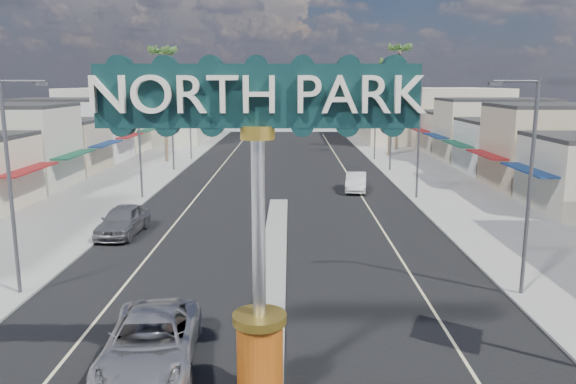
{
  "coord_description": "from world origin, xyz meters",
  "views": [
    {
      "loc": [
        0.84,
        -12.45,
        8.86
      ],
      "look_at": [
        0.75,
        11.61,
        4.14
      ],
      "focal_mm": 35.0,
      "sensor_mm": 36.0,
      "label": 1
    }
  ],
  "objects_px": {
    "palm_right_mid": "(392,67)",
    "suv_left": "(150,343)",
    "palm_left_far": "(163,58)",
    "car_parked_left": "(123,220)",
    "streetlight_l_near": "(13,177)",
    "car_parked_right": "(356,182)",
    "traffic_signal_right": "(373,129)",
    "gateway_sign": "(258,196)",
    "streetlight_l_mid": "(141,133)",
    "streetlight_l_far": "(191,116)",
    "streetlight_r_mid": "(417,133)",
    "streetlight_r_near": "(527,177)",
    "traffic_signal_left": "(190,129)",
    "streetlight_r_far": "(374,116)",
    "palm_right_far": "(400,54)"
  },
  "relations": [
    {
      "from": "palm_right_mid",
      "to": "suv_left",
      "type": "relative_size",
      "value": 1.99
    },
    {
      "from": "palm_left_far",
      "to": "car_parked_left",
      "type": "bearing_deg",
      "value": -82.52
    },
    {
      "from": "streetlight_l_near",
      "to": "car_parked_right",
      "type": "relative_size",
      "value": 1.93
    },
    {
      "from": "traffic_signal_right",
      "to": "palm_right_mid",
      "type": "xyz_separation_m",
      "value": [
        3.82,
        12.01,
        6.33
      ]
    },
    {
      "from": "gateway_sign",
      "to": "streetlight_l_near",
      "type": "xyz_separation_m",
      "value": [
        -10.43,
        8.02,
        -0.86
      ]
    },
    {
      "from": "streetlight_l_mid",
      "to": "streetlight_l_far",
      "type": "height_order",
      "value": "same"
    },
    {
      "from": "gateway_sign",
      "to": "streetlight_l_far",
      "type": "bearing_deg",
      "value": 101.78
    },
    {
      "from": "streetlight_l_mid",
      "to": "streetlight_r_mid",
      "type": "distance_m",
      "value": 20.87
    },
    {
      "from": "streetlight_l_near",
      "to": "streetlight_l_far",
      "type": "xyz_separation_m",
      "value": [
        0.0,
        42.0,
        0.0
      ]
    },
    {
      "from": "streetlight_r_near",
      "to": "suv_left",
      "type": "relative_size",
      "value": 1.48
    },
    {
      "from": "gateway_sign",
      "to": "streetlight_l_near",
      "type": "relative_size",
      "value": 1.02
    },
    {
      "from": "streetlight_r_near",
      "to": "car_parked_left",
      "type": "height_order",
      "value": "streetlight_r_near"
    },
    {
      "from": "traffic_signal_left",
      "to": "streetlight_r_far",
      "type": "relative_size",
      "value": 0.67
    },
    {
      "from": "traffic_signal_left",
      "to": "traffic_signal_right",
      "type": "relative_size",
      "value": 1.0
    },
    {
      "from": "gateway_sign",
      "to": "palm_right_mid",
      "type": "height_order",
      "value": "palm_right_mid"
    },
    {
      "from": "car_parked_left",
      "to": "palm_right_far",
      "type": "bearing_deg",
      "value": 63.84
    },
    {
      "from": "car_parked_right",
      "to": "streetlight_r_mid",
      "type": "bearing_deg",
      "value": -29.73
    },
    {
      "from": "streetlight_r_mid",
      "to": "traffic_signal_left",
      "type": "bearing_deg",
      "value": 144.5
    },
    {
      "from": "streetlight_l_far",
      "to": "palm_right_mid",
      "type": "height_order",
      "value": "palm_right_mid"
    },
    {
      "from": "traffic_signal_left",
      "to": "palm_right_mid",
      "type": "relative_size",
      "value": 0.5
    },
    {
      "from": "streetlight_r_near",
      "to": "gateway_sign",
      "type": "bearing_deg",
      "value": -142.45
    },
    {
      "from": "streetlight_l_mid",
      "to": "streetlight_r_far",
      "type": "xyz_separation_m",
      "value": [
        20.87,
        22.0,
        0.0
      ]
    },
    {
      "from": "palm_right_mid",
      "to": "car_parked_right",
      "type": "bearing_deg",
      "value": -106.37
    },
    {
      "from": "traffic_signal_left",
      "to": "streetlight_l_mid",
      "type": "bearing_deg",
      "value": -95.1
    },
    {
      "from": "streetlight_l_far",
      "to": "streetlight_l_near",
      "type": "bearing_deg",
      "value": -90.0
    },
    {
      "from": "streetlight_l_mid",
      "to": "streetlight_r_far",
      "type": "relative_size",
      "value": 1.0
    },
    {
      "from": "streetlight_l_near",
      "to": "suv_left",
      "type": "bearing_deg",
      "value": -41.66
    },
    {
      "from": "traffic_signal_right",
      "to": "streetlight_l_mid",
      "type": "height_order",
      "value": "streetlight_l_mid"
    },
    {
      "from": "streetlight_r_far",
      "to": "palm_left_far",
      "type": "relative_size",
      "value": 0.69
    },
    {
      "from": "traffic_signal_right",
      "to": "streetlight_l_far",
      "type": "xyz_separation_m",
      "value": [
        -19.62,
        8.01,
        0.79
      ]
    },
    {
      "from": "streetlight_r_far",
      "to": "suv_left",
      "type": "height_order",
      "value": "streetlight_r_far"
    },
    {
      "from": "streetlight_l_far",
      "to": "streetlight_r_mid",
      "type": "relative_size",
      "value": 1.0
    },
    {
      "from": "streetlight_r_far",
      "to": "car_parked_left",
      "type": "bearing_deg",
      "value": -120.92
    },
    {
      "from": "streetlight_r_far",
      "to": "palm_left_far",
      "type": "bearing_deg",
      "value": -175.12
    },
    {
      "from": "streetlight_r_near",
      "to": "streetlight_r_far",
      "type": "xyz_separation_m",
      "value": [
        0.0,
        42.0,
        0.0
      ]
    },
    {
      "from": "streetlight_l_mid",
      "to": "streetlight_r_far",
      "type": "bearing_deg",
      "value": 46.52
    },
    {
      "from": "streetlight_l_near",
      "to": "streetlight_l_mid",
      "type": "distance_m",
      "value": 20.0
    },
    {
      "from": "streetlight_l_far",
      "to": "traffic_signal_right",
      "type": "bearing_deg",
      "value": -22.2
    },
    {
      "from": "streetlight_r_far",
      "to": "palm_right_mid",
      "type": "relative_size",
      "value": 0.74
    },
    {
      "from": "palm_left_far",
      "to": "palm_right_mid",
      "type": "relative_size",
      "value": 1.08
    },
    {
      "from": "streetlight_r_mid",
      "to": "car_parked_left",
      "type": "relative_size",
      "value": 1.74
    },
    {
      "from": "streetlight_r_near",
      "to": "car_parked_left",
      "type": "distance_m",
      "value": 22.06
    },
    {
      "from": "streetlight_l_mid",
      "to": "car_parked_right",
      "type": "relative_size",
      "value": 1.93
    },
    {
      "from": "streetlight_r_far",
      "to": "palm_right_far",
      "type": "relative_size",
      "value": 0.64
    },
    {
      "from": "traffic_signal_left",
      "to": "palm_right_far",
      "type": "height_order",
      "value": "palm_right_far"
    },
    {
      "from": "palm_right_far",
      "to": "streetlight_l_mid",
      "type": "bearing_deg",
      "value": -128.48
    },
    {
      "from": "traffic_signal_left",
      "to": "streetlight_r_near",
      "type": "xyz_separation_m",
      "value": [
        19.62,
        -33.99,
        0.79
      ]
    },
    {
      "from": "palm_right_mid",
      "to": "car_parked_right",
      "type": "xyz_separation_m",
      "value": [
        -6.71,
        -22.83,
        -9.83
      ]
    },
    {
      "from": "streetlight_r_near",
      "to": "palm_right_mid",
      "type": "xyz_separation_m",
      "value": [
        2.57,
        46.0,
        5.54
      ]
    },
    {
      "from": "gateway_sign",
      "to": "palm_right_far",
      "type": "bearing_deg",
      "value": 75.97
    }
  ]
}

